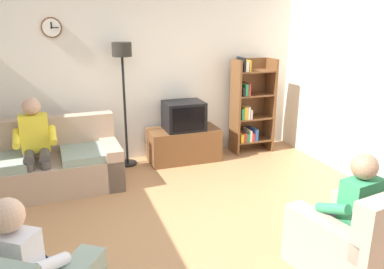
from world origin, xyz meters
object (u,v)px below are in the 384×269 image
at_px(bookshelf, 249,107).
at_px(person_in_right_armchair, 350,207).
at_px(tv, 184,116).
at_px(person_on_couch, 35,142).
at_px(tv_stand, 184,144).
at_px(armchair_near_bookshelf, 354,244).
at_px(floor_lamp, 123,71).
at_px(couch, 46,167).
at_px(person_in_left_armchair, 24,264).

distance_m(bookshelf, person_in_right_armchair, 3.25).
distance_m(tv, person_on_couch, 2.18).
distance_m(tv_stand, armchair_near_bookshelf, 3.23).
xyz_separation_m(bookshelf, person_in_right_armchair, (-0.67, -3.17, -0.16)).
bearing_deg(person_on_couch, floor_lamp, 27.52).
relative_size(couch, person_on_couch, 1.55).
height_order(couch, person_in_left_armchair, person_in_left_armchair).
bearing_deg(person_on_couch, tv, 13.81).
bearing_deg(bookshelf, floor_lamp, 179.27).
bearing_deg(tv_stand, floor_lamp, 173.60).
xyz_separation_m(tv_stand, bookshelf, (1.18, 0.07, 0.51)).
height_order(bookshelf, person_in_right_armchair, bookshelf).
distance_m(tv_stand, floor_lamp, 1.49).
height_order(floor_lamp, person_in_left_armchair, floor_lamp).
xyz_separation_m(bookshelf, person_in_left_armchair, (-3.28, -3.11, -0.16)).
xyz_separation_m(floor_lamp, person_on_couch, (-1.24, -0.64, -0.75)).
bearing_deg(person_in_left_armchair, couch, 88.61).
xyz_separation_m(tv, person_in_right_armchair, (0.51, -3.07, -0.13)).
height_order(person_on_couch, person_in_left_armchair, person_on_couch).
xyz_separation_m(armchair_near_bookshelf, person_in_left_armchair, (-2.63, 0.15, 0.32)).
bearing_deg(bookshelf, person_on_couch, -169.39).
bearing_deg(bookshelf, person_in_right_armchair, -101.88).
distance_m(person_on_couch, person_in_left_armchair, 2.49).
bearing_deg(tv_stand, person_on_couch, -165.57).
xyz_separation_m(tv_stand, armchair_near_bookshelf, (0.53, -3.19, 0.03)).
bearing_deg(armchair_near_bookshelf, tv_stand, 99.40).
bearing_deg(couch, tv, 11.38).
height_order(floor_lamp, armchair_near_bookshelf, floor_lamp).
bearing_deg(tv, couch, -168.62).
distance_m(person_on_couch, person_in_right_armchair, 3.67).
xyz_separation_m(floor_lamp, person_in_left_armchair, (-1.22, -3.13, -0.85)).
height_order(bookshelf, floor_lamp, floor_lamp).
relative_size(couch, bookshelf, 1.21).
xyz_separation_m(person_in_left_armchair, person_in_right_armchair, (2.61, -0.06, 0.00)).
bearing_deg(bookshelf, tv_stand, -176.48).
bearing_deg(person_on_couch, tv_stand, 14.43).
height_order(armchair_near_bookshelf, person_on_couch, person_on_couch).
height_order(tv_stand, armchair_near_bookshelf, armchair_near_bookshelf).
height_order(tv_stand, person_on_couch, person_on_couch).
bearing_deg(tv_stand, couch, -167.96).
relative_size(bookshelf, person_on_couch, 1.28).
bearing_deg(tv, person_on_couch, -166.19).
bearing_deg(person_in_left_armchair, person_in_right_armchair, -1.42).
bearing_deg(floor_lamp, armchair_near_bookshelf, -66.78).
xyz_separation_m(tv, person_on_couch, (-2.12, -0.52, -0.04)).
relative_size(armchair_near_bookshelf, person_on_couch, 0.81).
bearing_deg(tv_stand, person_in_right_armchair, -80.60).
bearing_deg(tv_stand, armchair_near_bookshelf, -80.60).
bearing_deg(person_in_right_armchair, bookshelf, 78.12).
bearing_deg(armchair_near_bookshelf, couch, 133.00).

